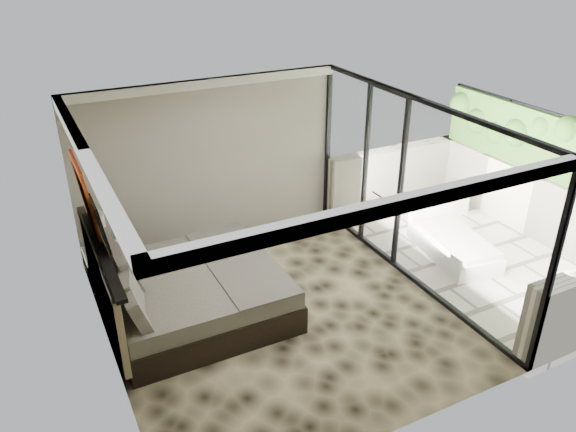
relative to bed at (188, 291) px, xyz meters
name	(u,v)px	position (x,y,z in m)	size (l,w,h in m)	color
floor	(276,312)	(1.12, -0.50, -0.39)	(5.00, 5.00, 0.00)	black
ceiling	(274,122)	(1.12, -0.50, 2.40)	(4.50, 5.00, 0.02)	silver
back_wall	(211,163)	(1.12, 1.99, 1.01)	(4.50, 0.02, 2.80)	gray
left_wall	(100,265)	(-1.12, -0.50, 1.01)	(0.02, 5.00, 2.80)	gray
glass_wall	(413,192)	(3.37, -0.50, 1.01)	(0.08, 5.00, 2.80)	white
terrace_slab	(475,254)	(4.87, -0.50, -0.45)	(3.00, 5.00, 0.12)	beige
parapet_far	(539,207)	(6.22, -0.50, 0.16)	(0.30, 5.00, 1.10)	beige
foliage_hedge	(553,147)	(6.22, -0.50, 1.26)	(0.36, 4.60, 1.10)	#416F22
picture_ledge	(102,253)	(-1.06, -0.40, 1.11)	(0.12, 2.20, 0.05)	black
bed	(188,291)	(0.00, 0.00, 0.00)	(2.41, 2.33, 1.34)	black
nightstand	(105,265)	(-0.87, 1.41, -0.11)	(0.55, 0.55, 0.55)	black
table_lamp	(94,228)	(-0.92, 1.46, 0.52)	(0.34, 0.34, 0.61)	black
abstract_canvas	(85,195)	(-1.08, 0.25, 1.59)	(0.04, 0.90, 0.90)	#9F500D
framed_print	(100,224)	(-1.02, -0.31, 1.44)	(0.03, 0.50, 0.60)	black
ottoman	(453,200)	(5.57, 0.90, -0.17)	(0.44, 0.44, 0.44)	white
lounger	(452,243)	(4.44, -0.35, -0.19)	(1.08, 1.77, 0.65)	silver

